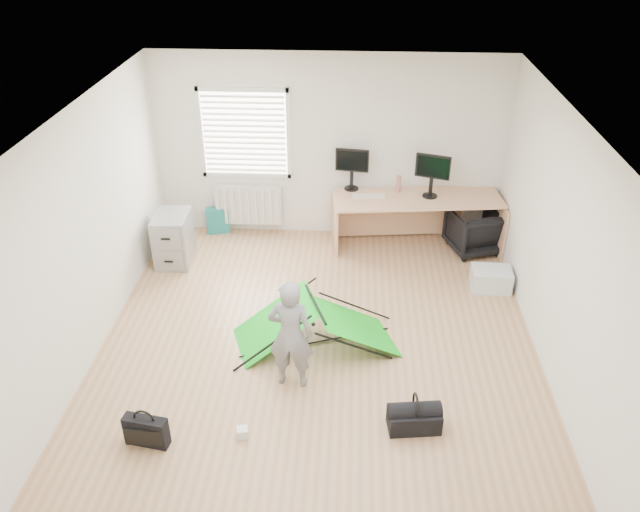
# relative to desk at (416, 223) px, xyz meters

# --- Properties ---
(ground) EXTENTS (5.50, 5.50, 0.00)m
(ground) POSITION_rel_desk_xyz_m (-1.27, -2.33, -0.40)
(ground) COLOR tan
(ground) RESTS_ON ground
(back_wall) EXTENTS (5.00, 0.02, 2.70)m
(back_wall) POSITION_rel_desk_xyz_m (-1.27, 0.42, 0.95)
(back_wall) COLOR silver
(back_wall) RESTS_ON ground
(window) EXTENTS (1.20, 0.06, 1.20)m
(window) POSITION_rel_desk_xyz_m (-2.47, 0.38, 1.15)
(window) COLOR silver
(window) RESTS_ON back_wall
(radiator) EXTENTS (1.00, 0.12, 0.60)m
(radiator) POSITION_rel_desk_xyz_m (-2.47, 0.34, 0.05)
(radiator) COLOR silver
(radiator) RESTS_ON back_wall
(desk) EXTENTS (2.42, 1.01, 0.80)m
(desk) POSITION_rel_desk_xyz_m (0.00, 0.00, 0.00)
(desk) COLOR tan
(desk) RESTS_ON ground
(filing_cabinet) EXTENTS (0.49, 0.64, 0.72)m
(filing_cabinet) POSITION_rel_desk_xyz_m (-3.39, -0.58, -0.04)
(filing_cabinet) COLOR gray
(filing_cabinet) RESTS_ON ground
(monitor_left) EXTENTS (0.48, 0.17, 0.45)m
(monitor_left) POSITION_rel_desk_xyz_m (-0.94, 0.23, 0.63)
(monitor_left) COLOR black
(monitor_left) RESTS_ON desk
(monitor_right) EXTENTS (0.49, 0.25, 0.46)m
(monitor_right) POSITION_rel_desk_xyz_m (0.17, 0.05, 0.63)
(monitor_right) COLOR black
(monitor_right) RESTS_ON desk
(keyboard) EXTENTS (0.47, 0.19, 0.02)m
(keyboard) POSITION_rel_desk_xyz_m (-0.69, -0.01, 0.41)
(keyboard) COLOR beige
(keyboard) RESTS_ON desk
(thermos) EXTENTS (0.08, 0.08, 0.24)m
(thermos) POSITION_rel_desk_xyz_m (-0.27, 0.18, 0.52)
(thermos) COLOR #B06462
(thermos) RESTS_ON desk
(office_chair) EXTENTS (0.85, 0.87, 0.63)m
(office_chair) POSITION_rel_desk_xyz_m (0.84, -0.03, -0.09)
(office_chair) COLOR black
(office_chair) RESTS_ON ground
(person) EXTENTS (0.49, 0.34, 1.28)m
(person) POSITION_rel_desk_xyz_m (-1.52, -2.98, 0.24)
(person) COLOR gray
(person) RESTS_ON ground
(kite) EXTENTS (1.97, 1.36, 0.56)m
(kite) POSITION_rel_desk_xyz_m (-1.30, -2.32, -0.12)
(kite) COLOR #11BD1D
(kite) RESTS_ON ground
(storage_crate) EXTENTS (0.53, 0.38, 0.29)m
(storage_crate) POSITION_rel_desk_xyz_m (0.92, -1.04, -0.26)
(storage_crate) COLOR silver
(storage_crate) RESTS_ON ground
(tote_bag) EXTENTS (0.36, 0.22, 0.40)m
(tote_bag) POSITION_rel_desk_xyz_m (-2.96, 0.30, -0.20)
(tote_bag) COLOR #1C7B74
(tote_bag) RESTS_ON ground
(laptop_bag) EXTENTS (0.44, 0.20, 0.32)m
(laptop_bag) POSITION_rel_desk_xyz_m (-2.80, -3.91, -0.24)
(laptop_bag) COLOR black
(laptop_bag) RESTS_ON ground
(white_box) EXTENTS (0.12, 0.12, 0.10)m
(white_box) POSITION_rel_desk_xyz_m (-1.92, -3.77, -0.35)
(white_box) COLOR silver
(white_box) RESTS_ON ground
(duffel_bag) EXTENTS (0.53, 0.32, 0.22)m
(duffel_bag) POSITION_rel_desk_xyz_m (-0.26, -3.57, -0.29)
(duffel_bag) COLOR black
(duffel_bag) RESTS_ON ground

